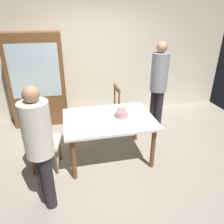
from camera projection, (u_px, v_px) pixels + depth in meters
ground at (109, 156)px, 3.68m from camera, size 6.40×6.40×0.00m
back_wall at (92, 58)px, 4.75m from camera, size 6.40×0.10×2.60m
dining_table at (109, 123)px, 3.40m from camera, size 1.41×1.02×0.73m
birthday_cake at (122, 114)px, 3.36m from camera, size 0.28×0.28×0.19m
plate_near_celebrant at (86, 127)px, 3.08m from camera, size 0.22×0.22×0.01m
plate_far_side at (102, 112)px, 3.55m from camera, size 0.22×0.22×0.01m
plate_near_guest at (139, 122)px, 3.24m from camera, size 0.22×0.22×0.01m
fork_near_celebrant at (75, 129)px, 3.05m from camera, size 0.18×0.04×0.01m
fork_far_side at (92, 113)px, 3.52m from camera, size 0.18×0.04×0.01m
chair_spindle_back at (108, 111)px, 4.24m from camera, size 0.44×0.44×0.95m
chair_upholstered at (38, 138)px, 3.20m from camera, size 0.51×0.51×0.95m
person_celebrant at (39, 144)px, 2.40m from camera, size 0.32×0.32×1.59m
person_guest at (159, 83)px, 4.08m from camera, size 0.32×0.32×1.77m
china_cabinet at (38, 81)px, 4.41m from camera, size 1.10×0.45×1.90m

